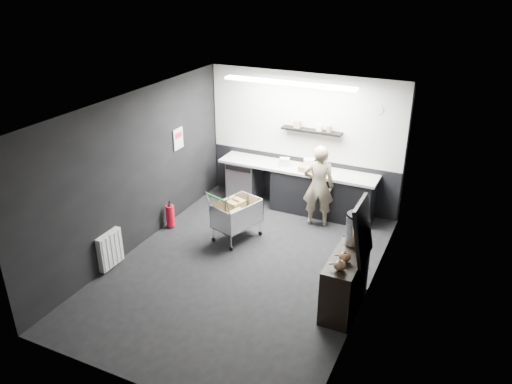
% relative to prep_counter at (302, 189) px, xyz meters
% --- Properties ---
extents(floor, '(5.50, 5.50, 0.00)m').
position_rel_prep_counter_xyz_m(floor, '(-0.14, -2.42, -0.46)').
color(floor, black).
rests_on(floor, ground).
extents(ceiling, '(5.50, 5.50, 0.00)m').
position_rel_prep_counter_xyz_m(ceiling, '(-0.14, -2.42, 2.24)').
color(ceiling, white).
rests_on(ceiling, wall_back).
extents(wall_back, '(5.50, 0.00, 5.50)m').
position_rel_prep_counter_xyz_m(wall_back, '(-0.14, 0.33, 0.89)').
color(wall_back, black).
rests_on(wall_back, floor).
extents(wall_front, '(5.50, 0.00, 5.50)m').
position_rel_prep_counter_xyz_m(wall_front, '(-0.14, -5.17, 0.89)').
color(wall_front, black).
rests_on(wall_front, floor).
extents(wall_left, '(0.00, 5.50, 5.50)m').
position_rel_prep_counter_xyz_m(wall_left, '(-2.14, -2.42, 0.89)').
color(wall_left, black).
rests_on(wall_left, floor).
extents(wall_right, '(0.00, 5.50, 5.50)m').
position_rel_prep_counter_xyz_m(wall_right, '(1.86, -2.42, 0.89)').
color(wall_right, black).
rests_on(wall_right, floor).
extents(kitchen_wall_panel, '(3.95, 0.02, 1.70)m').
position_rel_prep_counter_xyz_m(kitchen_wall_panel, '(-0.14, 0.31, 1.39)').
color(kitchen_wall_panel, silver).
rests_on(kitchen_wall_panel, wall_back).
extents(dado_panel, '(3.95, 0.02, 1.00)m').
position_rel_prep_counter_xyz_m(dado_panel, '(-0.14, 0.31, 0.04)').
color(dado_panel, black).
rests_on(dado_panel, wall_back).
extents(floating_shelf, '(1.20, 0.22, 0.04)m').
position_rel_prep_counter_xyz_m(floating_shelf, '(0.06, 0.20, 1.16)').
color(floating_shelf, black).
rests_on(floating_shelf, wall_back).
extents(wall_clock, '(0.20, 0.03, 0.20)m').
position_rel_prep_counter_xyz_m(wall_clock, '(1.26, 0.30, 1.69)').
color(wall_clock, silver).
rests_on(wall_clock, wall_back).
extents(poster, '(0.02, 0.30, 0.40)m').
position_rel_prep_counter_xyz_m(poster, '(-2.12, -1.12, 1.09)').
color(poster, silver).
rests_on(poster, wall_left).
extents(poster_red_band, '(0.02, 0.22, 0.10)m').
position_rel_prep_counter_xyz_m(poster_red_band, '(-2.11, -1.12, 1.16)').
color(poster_red_band, red).
rests_on(poster_red_band, poster).
extents(radiator, '(0.10, 0.50, 0.60)m').
position_rel_prep_counter_xyz_m(radiator, '(-2.08, -3.32, -0.11)').
color(radiator, silver).
rests_on(radiator, wall_left).
extents(ceiling_strip, '(2.40, 0.20, 0.04)m').
position_rel_prep_counter_xyz_m(ceiling_strip, '(-0.14, -0.57, 2.21)').
color(ceiling_strip, white).
rests_on(ceiling_strip, ceiling).
extents(prep_counter, '(3.20, 0.61, 0.90)m').
position_rel_prep_counter_xyz_m(prep_counter, '(0.00, 0.00, 0.00)').
color(prep_counter, black).
rests_on(prep_counter, floor).
extents(person, '(0.66, 0.53, 1.59)m').
position_rel_prep_counter_xyz_m(person, '(0.47, -0.45, 0.34)').
color(person, beige).
rests_on(person, floor).
extents(shopping_cart, '(0.79, 1.06, 0.99)m').
position_rel_prep_counter_xyz_m(shopping_cart, '(-0.66, -1.59, 0.01)').
color(shopping_cart, silver).
rests_on(shopping_cart, floor).
extents(sideboard, '(0.48, 1.13, 1.70)m').
position_rel_prep_counter_xyz_m(sideboard, '(1.64, -2.67, 0.08)').
color(sideboard, black).
rests_on(sideboard, floor).
extents(fire_extinguisher, '(0.16, 0.16, 0.52)m').
position_rel_prep_counter_xyz_m(fire_extinguisher, '(-1.99, -1.74, -0.20)').
color(fire_extinguisher, red).
rests_on(fire_extinguisher, floor).
extents(cardboard_box, '(0.57, 0.46, 0.10)m').
position_rel_prep_counter_xyz_m(cardboard_box, '(0.24, -0.05, 0.49)').
color(cardboard_box, olive).
rests_on(cardboard_box, prep_counter).
extents(pink_tub, '(0.21, 0.21, 0.21)m').
position_rel_prep_counter_xyz_m(pink_tub, '(0.11, 0.00, 0.55)').
color(pink_tub, white).
rests_on(pink_tub, prep_counter).
extents(white_container, '(0.22, 0.20, 0.17)m').
position_rel_prep_counter_xyz_m(white_container, '(-0.38, -0.05, 0.53)').
color(white_container, silver).
rests_on(white_container, prep_counter).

